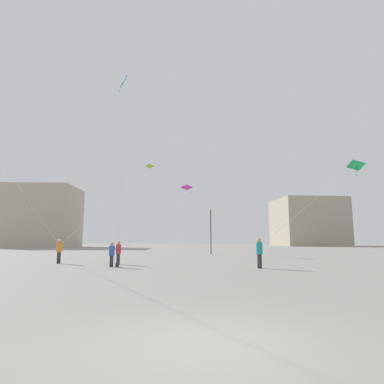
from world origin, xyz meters
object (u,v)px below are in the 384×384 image
(kite_emerald_delta, at_px, (354,167))
(lamppost_east, at_px, (211,223))
(person_in_teal, at_px, (259,252))
(kite_magenta_delta, at_px, (185,189))
(kite_lime_delta, at_px, (147,169))
(person_in_red, at_px, (118,252))
(person_in_blue, at_px, (112,253))
(kite_cyan_delta, at_px, (123,84))
(building_left_hall, at_px, (35,217))
(handbag_beside_flyer, at_px, (117,265))
(building_centre_hall, at_px, (308,222))
(person_in_orange, at_px, (59,250))

(kite_emerald_delta, xyz_separation_m, lamppost_east, (-9.42, 17.13, -3.24))
(person_in_teal, distance_m, kite_emerald_delta, 10.43)
(kite_magenta_delta, distance_m, lamppost_east, 6.10)
(lamppost_east, bearing_deg, kite_emerald_delta, -61.19)
(kite_lime_delta, bearing_deg, person_in_red, -88.10)
(person_in_red, distance_m, lamppost_east, 19.00)
(person_in_blue, relative_size, kite_cyan_delta, 0.12)
(kite_lime_delta, distance_m, kite_emerald_delta, 26.30)
(kite_cyan_delta, bearing_deg, building_left_hall, 120.12)
(building_left_hall, distance_m, handbag_beside_flyer, 65.62)
(lamppost_east, bearing_deg, person_in_red, -114.27)
(person_in_blue, bearing_deg, kite_magenta_delta, -41.09)
(person_in_red, height_order, lamppost_east, lamppost_east)
(kite_cyan_delta, bearing_deg, person_in_blue, -87.09)
(person_in_blue, xyz_separation_m, lamppost_east, (7.67, 19.33, 2.89))
(kite_lime_delta, xyz_separation_m, handbag_beside_flyer, (1.03, -21.06, -10.92))
(kite_lime_delta, xyz_separation_m, building_left_hall, (-31.17, 35.68, -3.89))
(building_centre_hall, bearing_deg, person_in_teal, -112.31)
(kite_cyan_delta, relative_size, handbag_beside_flyer, 39.83)
(building_centre_hall, height_order, lamppost_east, building_centre_hall)
(kite_cyan_delta, distance_m, building_left_hall, 63.58)
(person_in_blue, xyz_separation_m, kite_magenta_delta, (4.50, 15.73, 6.67))
(person_in_red, bearing_deg, kite_magenta_delta, 107.50)
(person_in_teal, xyz_separation_m, handbag_beside_flyer, (-8.85, 1.14, -0.88))
(kite_cyan_delta, relative_size, building_left_hall, 0.65)
(kite_magenta_delta, distance_m, kite_lime_delta, 8.29)
(kite_lime_delta, relative_size, handbag_beside_flyer, 61.49)
(lamppost_east, distance_m, handbag_beside_flyer, 20.90)
(person_in_blue, height_order, kite_cyan_delta, kite_cyan_delta)
(kite_emerald_delta, bearing_deg, kite_cyan_delta, -179.70)
(person_in_blue, height_order, person_in_teal, person_in_teal)
(kite_lime_delta, xyz_separation_m, lamppost_east, (8.35, -1.83, -7.28))
(kite_cyan_delta, height_order, building_left_hall, building_left_hall)
(building_centre_hall, xyz_separation_m, handbag_beside_flyer, (-39.79, -74.29, -6.71))
(building_centre_hall, height_order, handbag_beside_flyer, building_centre_hall)
(building_left_hall, bearing_deg, handbag_beside_flyer, -60.42)
(kite_emerald_delta, bearing_deg, lamppost_east, 118.81)
(person_in_orange, xyz_separation_m, kite_emerald_delta, (21.62, -0.84, 6.03))
(kite_lime_delta, height_order, lamppost_east, kite_lime_delta)
(person_in_teal, bearing_deg, kite_emerald_delta, 22.83)
(building_centre_hall, relative_size, lamppost_east, 3.36)
(person_in_orange, relative_size, kite_magenta_delta, 0.12)
(person_in_blue, distance_m, person_in_red, 2.21)
(person_in_blue, distance_m, kite_emerald_delta, 18.29)
(person_in_orange, relative_size, kite_cyan_delta, 0.14)
(lamppost_east, height_order, handbag_beside_flyer, lamppost_east)
(building_left_hall, height_order, building_centre_hall, building_left_hall)
(person_in_blue, distance_m, kite_cyan_delta, 12.69)
(kite_magenta_delta, height_order, building_left_hall, building_left_hall)
(building_left_hall, bearing_deg, person_in_red, -59.79)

